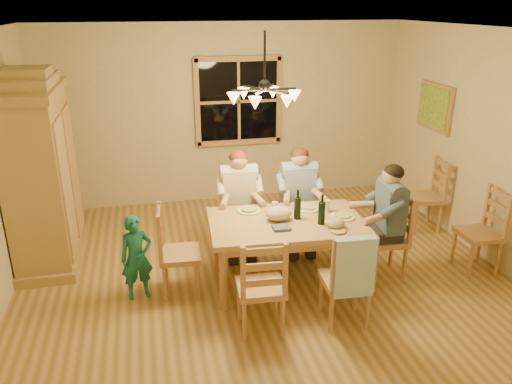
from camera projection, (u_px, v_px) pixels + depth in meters
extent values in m
plane|color=olive|center=(263.00, 274.00, 5.79)|extent=(5.50, 5.50, 0.00)
cube|color=white|center=(265.00, 30.00, 4.83)|extent=(5.50, 5.00, 0.02)
cube|color=#C2B189|center=(225.00, 115.00, 7.59)|extent=(5.50, 0.02, 2.70)
cube|color=#C2B189|center=(491.00, 148.00, 5.88)|extent=(0.02, 5.00, 2.70)
cube|color=black|center=(238.00, 101.00, 7.54)|extent=(1.20, 0.03, 1.20)
cube|color=#A9764A|center=(239.00, 101.00, 7.52)|extent=(1.30, 0.06, 1.30)
cube|color=olive|center=(435.00, 107.00, 6.87)|extent=(0.04, 0.78, 0.64)
cube|color=#1E6B2D|center=(433.00, 107.00, 6.87)|extent=(0.02, 0.68, 0.54)
cylinder|color=black|center=(265.00, 58.00, 4.92)|extent=(0.02, 0.02, 0.53)
sphere|color=black|center=(265.00, 86.00, 5.02)|extent=(0.12, 0.12, 0.12)
cylinder|color=black|center=(280.00, 89.00, 5.06)|extent=(0.34, 0.02, 0.02)
cone|color=#FFB259|center=(295.00, 96.00, 5.12)|extent=(0.13, 0.13, 0.12)
cylinder|color=black|center=(269.00, 87.00, 5.17)|extent=(0.19, 0.31, 0.02)
cone|color=#FFB259|center=(273.00, 92.00, 5.34)|extent=(0.13, 0.13, 0.12)
cylinder|color=black|center=(254.00, 88.00, 5.14)|extent=(0.19, 0.31, 0.02)
cone|color=#FFB259|center=(244.00, 93.00, 5.28)|extent=(0.13, 0.13, 0.12)
cylinder|color=black|center=(249.00, 90.00, 5.00)|extent=(0.34, 0.02, 0.02)
cone|color=#FFB259|center=(233.00, 99.00, 4.99)|extent=(0.13, 0.13, 0.12)
cylinder|color=black|center=(260.00, 92.00, 4.89)|extent=(0.19, 0.31, 0.02)
cone|color=#FFB259|center=(255.00, 103.00, 4.77)|extent=(0.13, 0.13, 0.12)
cylinder|color=black|center=(276.00, 91.00, 4.92)|extent=(0.19, 0.31, 0.02)
cone|color=#FFB259|center=(287.00, 102.00, 4.84)|extent=(0.13, 0.13, 0.12)
cube|color=olive|center=(42.00, 182.00, 5.80)|extent=(0.60, 1.30, 2.00)
cube|color=olive|center=(27.00, 91.00, 5.42)|extent=(0.66, 1.40, 0.10)
cube|color=olive|center=(26.00, 82.00, 5.39)|extent=(0.58, 1.00, 0.12)
cube|color=olive|center=(24.00, 72.00, 5.35)|extent=(0.52, 0.55, 0.10)
cube|color=#A9764A|center=(66.00, 189.00, 5.56)|extent=(0.03, 0.55, 1.60)
cube|color=#A9764A|center=(73.00, 171.00, 6.16)|extent=(0.03, 0.55, 1.60)
cube|color=olive|center=(54.00, 253.00, 6.14)|extent=(0.66, 1.40, 0.12)
cube|color=#A67C49|center=(287.00, 223.00, 5.36)|extent=(1.72, 1.12, 0.06)
cube|color=#A9764A|center=(286.00, 230.00, 5.39)|extent=(1.56, 0.96, 0.10)
cylinder|color=#A9764A|center=(224.00, 279.00, 5.01)|extent=(0.09, 0.09, 0.70)
cylinder|color=#A9764A|center=(362.00, 268.00, 5.23)|extent=(0.09, 0.09, 0.70)
cylinder|color=#A9764A|center=(217.00, 243.00, 5.76)|extent=(0.09, 0.09, 0.70)
cylinder|color=#A9764A|center=(338.00, 234.00, 5.98)|extent=(0.09, 0.09, 0.70)
cube|color=#A9764A|center=(239.00, 220.00, 6.12)|extent=(0.47, 0.45, 0.06)
cube|color=#A9764A|center=(239.00, 200.00, 6.02)|extent=(0.38, 0.07, 0.54)
cube|color=#A9764A|center=(298.00, 216.00, 6.23)|extent=(0.47, 0.45, 0.06)
cube|color=#A9764A|center=(299.00, 196.00, 6.13)|extent=(0.38, 0.07, 0.54)
cube|color=#A9764A|center=(261.00, 288.00, 4.68)|extent=(0.47, 0.45, 0.06)
cube|color=#A9764A|center=(261.00, 262.00, 4.58)|extent=(0.38, 0.07, 0.54)
cube|color=#A9764A|center=(345.00, 280.00, 4.80)|extent=(0.47, 0.45, 0.06)
cube|color=#A9764A|center=(347.00, 255.00, 4.70)|extent=(0.38, 0.07, 0.54)
cube|color=#A9764A|center=(180.00, 254.00, 5.29)|extent=(0.45, 0.47, 0.06)
cube|color=#A9764A|center=(179.00, 231.00, 5.19)|extent=(0.07, 0.38, 0.54)
cube|color=#A9764A|center=(386.00, 239.00, 5.63)|extent=(0.45, 0.47, 0.06)
cube|color=#A9764A|center=(388.00, 217.00, 5.53)|extent=(0.07, 0.38, 0.54)
cube|color=beige|center=(239.00, 190.00, 5.98)|extent=(0.41, 0.25, 0.52)
cube|color=#262328|center=(239.00, 214.00, 6.09)|extent=(0.41, 0.44, 0.14)
sphere|color=tan|center=(239.00, 160.00, 5.85)|extent=(0.21, 0.21, 0.21)
ellipsoid|color=#592614|center=(239.00, 158.00, 5.83)|extent=(0.22, 0.22, 0.17)
cube|color=#355892|center=(299.00, 187.00, 6.09)|extent=(0.41, 0.25, 0.52)
cube|color=#262328|center=(298.00, 210.00, 6.20)|extent=(0.41, 0.44, 0.14)
sphere|color=tan|center=(300.00, 157.00, 5.95)|extent=(0.21, 0.21, 0.21)
ellipsoid|color=#381E11|center=(300.00, 155.00, 5.94)|extent=(0.22, 0.22, 0.17)
cube|color=#43556B|center=(389.00, 207.00, 5.49)|extent=(0.25, 0.41, 0.52)
cube|color=#262328|center=(386.00, 233.00, 5.60)|extent=(0.44, 0.41, 0.14)
sphere|color=tan|center=(392.00, 175.00, 5.35)|extent=(0.21, 0.21, 0.21)
ellipsoid|color=black|center=(392.00, 172.00, 5.34)|extent=(0.22, 0.22, 0.17)
cube|color=#9EC8D6|center=(354.00, 267.00, 4.54)|extent=(0.39, 0.12, 0.58)
cylinder|color=black|center=(298.00, 204.00, 5.35)|extent=(0.08, 0.08, 0.33)
cylinder|color=black|center=(322.00, 209.00, 5.22)|extent=(0.08, 0.08, 0.33)
cylinder|color=white|center=(249.00, 211.00, 5.58)|extent=(0.26, 0.26, 0.02)
cylinder|color=white|center=(308.00, 209.00, 5.64)|extent=(0.26, 0.26, 0.02)
cylinder|color=white|center=(343.00, 217.00, 5.42)|extent=(0.26, 0.26, 0.02)
cylinder|color=silver|center=(275.00, 208.00, 5.49)|extent=(0.06, 0.06, 0.14)
cylinder|color=silver|center=(327.00, 206.00, 5.56)|extent=(0.06, 0.06, 0.14)
ellipsoid|color=tan|center=(335.00, 223.00, 5.17)|extent=(0.20, 0.20, 0.11)
cube|color=#44507D|center=(281.00, 228.00, 5.15)|extent=(0.19, 0.15, 0.03)
ellipsoid|color=tan|center=(278.00, 213.00, 5.34)|extent=(0.28, 0.22, 0.15)
imported|color=#186C61|center=(137.00, 257.00, 5.20)|extent=(0.38, 0.29, 0.93)
cube|color=#A9764A|center=(478.00, 234.00, 5.75)|extent=(0.44, 0.46, 0.06)
cube|color=#A9764A|center=(482.00, 213.00, 5.65)|extent=(0.07, 0.38, 0.54)
cube|color=#A9764A|center=(424.00, 198.00, 6.82)|extent=(0.48, 0.50, 0.06)
cube|color=#A9764A|center=(427.00, 179.00, 6.73)|extent=(0.11, 0.38, 0.54)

